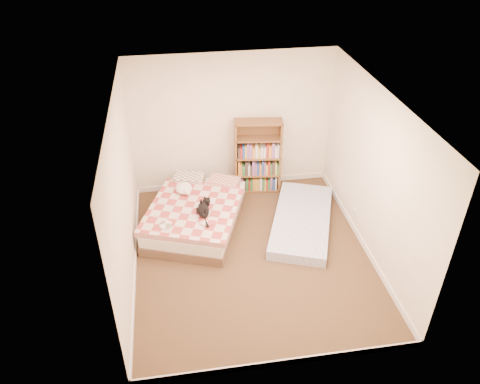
{
  "coord_description": "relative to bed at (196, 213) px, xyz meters",
  "views": [
    {
      "loc": [
        -1.02,
        -5.31,
        4.74
      ],
      "look_at": [
        -0.13,
        0.3,
        0.95
      ],
      "focal_mm": 35.0,
      "sensor_mm": 36.0,
      "label": 1
    }
  ],
  "objects": [
    {
      "name": "floor_mattress",
      "position": [
        1.71,
        -0.29,
        -0.14
      ],
      "size": [
        1.52,
        2.15,
        0.18
      ],
      "primitive_type": "cube",
      "rotation": [
        0.0,
        0.0,
        -0.36
      ],
      "color": "#6D7FB6",
      "rests_on": "room"
    },
    {
      "name": "bookshelf",
      "position": [
        1.18,
        0.91,
        0.29
      ],
      "size": [
        0.85,
        0.37,
        1.37
      ],
      "rotation": [
        0.0,
        0.0,
        -0.12
      ],
      "color": "brown",
      "rests_on": "room"
    },
    {
      "name": "black_cat",
      "position": [
        0.11,
        -0.3,
        0.29
      ],
      "size": [
        0.3,
        0.67,
        0.15
      ],
      "rotation": [
        0.0,
        0.0,
        -0.31
      ],
      "color": "black",
      "rests_on": "bed"
    },
    {
      "name": "white_dog",
      "position": [
        -0.15,
        0.31,
        0.3
      ],
      "size": [
        0.37,
        0.39,
        0.15
      ],
      "rotation": [
        0.0,
        0.0,
        -0.4
      ],
      "color": "white",
      "rests_on": "bed"
    },
    {
      "name": "room",
      "position": [
        0.77,
        -0.88,
        0.97
      ],
      "size": [
        3.51,
        4.01,
        2.51
      ],
      "color": "#40291B",
      "rests_on": "ground"
    },
    {
      "name": "bed",
      "position": [
        0.0,
        0.0,
        0.0
      ],
      "size": [
        1.86,
        2.2,
        0.5
      ],
      "rotation": [
        0.0,
        0.0,
        -0.35
      ],
      "color": "brown",
      "rests_on": "room"
    }
  ]
}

